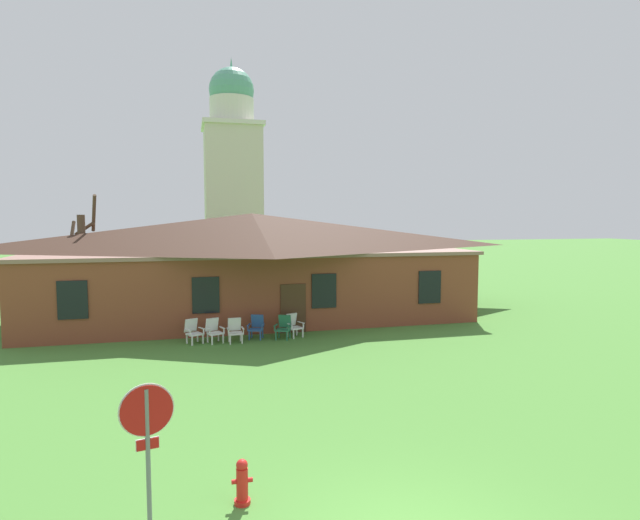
# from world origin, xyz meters

# --- Properties ---
(brick_building) EXTENTS (20.88, 10.40, 5.16)m
(brick_building) POSITION_xyz_m (0.00, 19.59, 2.63)
(brick_building) COLOR brown
(brick_building) RESTS_ON ground
(dome_tower) EXTENTS (5.18, 5.18, 18.85)m
(dome_tower) POSITION_xyz_m (0.64, 38.96, 8.60)
(dome_tower) COLOR beige
(dome_tower) RESTS_ON ground
(stop_sign) EXTENTS (0.79, 0.22, 2.45)m
(stop_sign) POSITION_xyz_m (-3.75, 1.14, 1.73)
(stop_sign) COLOR slate
(stop_sign) RESTS_ON ground
(lawn_chair_by_porch) EXTENTS (0.81, 0.85, 0.96)m
(lawn_chair_by_porch) POSITION_xyz_m (-3.04, 13.68, 0.50)
(lawn_chair_by_porch) COLOR white
(lawn_chair_by_porch) RESTS_ON ground
(lawn_chair_near_door) EXTENTS (0.77, 0.82, 0.96)m
(lawn_chair_near_door) POSITION_xyz_m (-2.25, 13.62, 0.50)
(lawn_chair_near_door) COLOR white
(lawn_chair_near_door) RESTS_ON ground
(lawn_chair_left_end) EXTENTS (0.66, 0.69, 0.96)m
(lawn_chair_left_end) POSITION_xyz_m (-1.44, 13.43, 0.50)
(lawn_chair_left_end) COLOR silver
(lawn_chair_left_end) RESTS_ON ground
(lawn_chair_middle) EXTENTS (0.76, 0.82, 0.96)m
(lawn_chair_middle) POSITION_xyz_m (-0.52, 13.90, 0.50)
(lawn_chair_middle) COLOR #2D5693
(lawn_chair_middle) RESTS_ON ground
(lawn_chair_right_end) EXTENTS (0.81, 0.85, 0.96)m
(lawn_chair_right_end) POSITION_xyz_m (0.54, 13.55, 0.50)
(lawn_chair_right_end) COLOR #28704C
(lawn_chair_right_end) RESTS_ON ground
(lawn_chair_far_side) EXTENTS (0.79, 0.83, 0.96)m
(lawn_chair_far_side) POSITION_xyz_m (1.00, 13.81, 0.50)
(lawn_chair_far_side) COLOR white
(lawn_chair_far_side) RESTS_ON ground
(bare_tree_beside_building) EXTENTS (1.35, 1.65, 6.06)m
(bare_tree_beside_building) POSITION_xyz_m (-8.15, 20.05, 2.87)
(bare_tree_beside_building) COLOR brown
(bare_tree_beside_building) RESTS_ON ground
(fire_hydrant) EXTENTS (0.36, 0.28, 0.79)m
(fire_hydrant) POSITION_xyz_m (-2.30, 1.82, 0.38)
(fire_hydrant) COLOR red
(fire_hydrant) RESTS_ON ground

